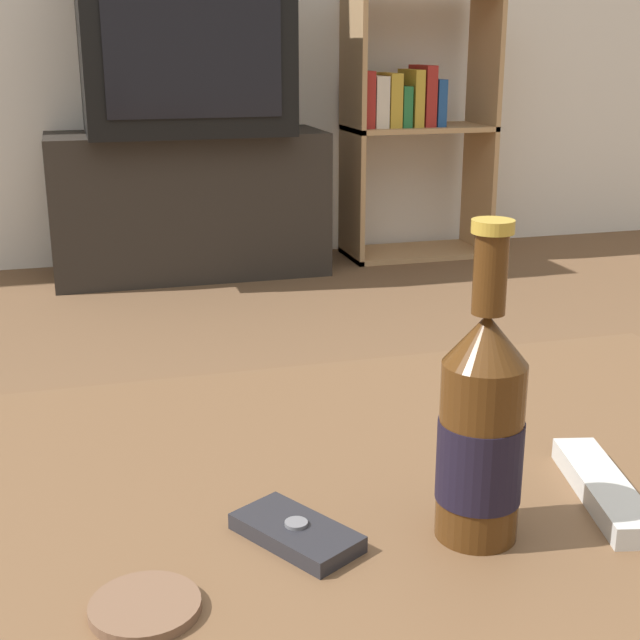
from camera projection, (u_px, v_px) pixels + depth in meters
coffee_table at (336, 589)px, 0.78m from camera, size 1.10×0.75×0.47m
tv_stand at (189, 204)px, 3.41m from camera, size 1.03×0.40×0.54m
television at (182, 38)px, 3.22m from camera, size 0.73×0.59×0.67m
bookshelf at (411, 118)px, 3.61m from camera, size 0.59×0.30×1.06m
beer_bottle at (481, 430)px, 0.71m from camera, size 0.07×0.07×0.26m
cell_phone at (296, 532)px, 0.73m from camera, size 0.10×0.12×0.02m
remote_control at (603, 489)px, 0.79m from camera, size 0.08×0.18×0.02m
coaster at (145, 607)px, 0.63m from camera, size 0.08×0.08×0.01m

